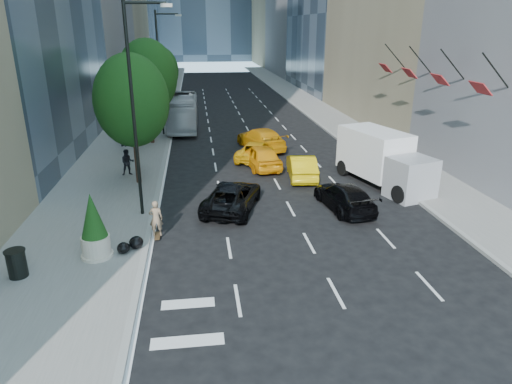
{
  "coord_description": "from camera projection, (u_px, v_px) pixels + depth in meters",
  "views": [
    {
      "loc": [
        -3.64,
        -17.49,
        8.88
      ],
      "look_at": [
        -1.02,
        2.4,
        1.6
      ],
      "focal_mm": 32.0,
      "sensor_mm": 36.0,
      "label": 1
    }
  ],
  "objects": [
    {
      "name": "black_sedan_mercedes",
      "position": [
        344.0,
        197.0,
        23.39
      ],
      "size": [
        2.47,
        4.88,
        1.36
      ],
      "primitive_type": "imported",
      "rotation": [
        0.0,
        0.0,
        3.27
      ],
      "color": "black",
      "rests_on": "ground"
    },
    {
      "name": "skateboarder",
      "position": [
        156.0,
        221.0,
        20.11
      ],
      "size": [
        0.61,
        0.4,
        1.65
      ],
      "primitive_type": "imported",
      "rotation": [
        0.0,
        0.0,
        3.16
      ],
      "color": "#7C654D",
      "rests_on": "ground"
    },
    {
      "name": "sidewalk_left",
      "position": [
        144.0,
        118.0,
        46.6
      ],
      "size": [
        6.0,
        120.0,
        0.15
      ],
      "primitive_type": "cube",
      "color": "slate",
      "rests_on": "ground"
    },
    {
      "name": "tree_near",
      "position": [
        132.0,
        101.0,
        25.58
      ],
      "size": [
        4.2,
        4.2,
        7.46
      ],
      "color": "black",
      "rests_on": "sidewalk_left"
    },
    {
      "name": "traffic_signal",
      "position": [
        171.0,
        68.0,
        54.82
      ],
      "size": [
        2.48,
        0.53,
        5.2
      ],
      "color": "black",
      "rests_on": "sidewalk_left"
    },
    {
      "name": "taxi_d",
      "position": [
        261.0,
        139.0,
        34.87
      ],
      "size": [
        3.69,
        6.01,
        1.63
      ],
      "primitive_type": "imported",
      "rotation": [
        0.0,
        0.0,
        3.41
      ],
      "color": "orange",
      "rests_on": "ground"
    },
    {
      "name": "facade_flags",
      "position": [
        426.0,
        73.0,
        28.29
      ],
      "size": [
        1.85,
        13.3,
        2.05
      ],
      "color": "black",
      "rests_on": "ground"
    },
    {
      "name": "trash_can",
      "position": [
        17.0,
        264.0,
        16.78
      ],
      "size": [
        0.68,
        0.68,
        1.02
      ],
      "primitive_type": "cylinder",
      "color": "black",
      "rests_on": "sidewalk_left"
    },
    {
      "name": "black_sedan_lincoln",
      "position": [
        232.0,
        196.0,
        23.35
      ],
      "size": [
        3.79,
        5.49,
        1.39
      ],
      "primitive_type": "imported",
      "rotation": [
        0.0,
        0.0,
        2.82
      ],
      "color": "black",
      "rests_on": "ground"
    },
    {
      "name": "taxi_a",
      "position": [
        261.0,
        156.0,
        30.28
      ],
      "size": [
        2.56,
        4.87,
        1.58
      ],
      "primitive_type": "imported",
      "rotation": [
        0.0,
        0.0,
        3.3
      ],
      "color": "orange",
      "rests_on": "ground"
    },
    {
      "name": "sidewalk_right",
      "position": [
        324.0,
        114.0,
        48.93
      ],
      "size": [
        4.0,
        120.0,
        0.15
      ],
      "primitive_type": "cube",
      "color": "slate",
      "rests_on": "ground"
    },
    {
      "name": "planter_shrub",
      "position": [
        94.0,
        227.0,
        17.98
      ],
      "size": [
        1.13,
        1.13,
        2.71
      ],
      "color": "beige",
      "rests_on": "sidewalk_left"
    },
    {
      "name": "tree_far",
      "position": [
        160.0,
        70.0,
        47.13
      ],
      "size": [
        3.9,
        3.9,
        6.92
      ],
      "color": "black",
      "rests_on": "sidewalk_left"
    },
    {
      "name": "taxi_b",
      "position": [
        302.0,
        166.0,
        28.24
      ],
      "size": [
        2.04,
        4.62,
        1.47
      ],
      "primitive_type": "imported",
      "rotation": [
        0.0,
        0.0,
        3.03
      ],
      "color": "gold",
      "rests_on": "ground"
    },
    {
      "name": "pedestrian_b",
      "position": [
        123.0,
        134.0,
        35.03
      ],
      "size": [
        1.22,
        0.79,
        1.94
      ],
      "primitive_type": "imported",
      "rotation": [
        0.0,
        0.0,
        2.84
      ],
      "color": "black",
      "rests_on": "sidewalk_left"
    },
    {
      "name": "pedestrian_a",
      "position": [
        128.0,
        162.0,
        28.27
      ],
      "size": [
        0.91,
        0.77,
        1.64
      ],
      "primitive_type": "imported",
      "rotation": [
        0.0,
        0.0,
        0.21
      ],
      "color": "black",
      "rests_on": "sidewalk_left"
    },
    {
      "name": "lamp_near",
      "position": [
        136.0,
        98.0,
        20.74
      ],
      "size": [
        2.13,
        0.22,
        10.0
      ],
      "color": "black",
      "rests_on": "sidewalk_left"
    },
    {
      "name": "box_truck",
      "position": [
        383.0,
        159.0,
        26.72
      ],
      "size": [
        4.07,
        6.92,
        3.12
      ],
      "rotation": [
        0.0,
        0.0,
        0.28
      ],
      "color": "silver",
      "rests_on": "ground"
    },
    {
      "name": "tree_mid",
      "position": [
        147.0,
        76.0,
        34.78
      ],
      "size": [
        4.5,
        4.5,
        7.99
      ],
      "color": "black",
      "rests_on": "sidewalk_left"
    },
    {
      "name": "taxi_c",
      "position": [
        257.0,
        151.0,
        32.13
      ],
      "size": [
        3.83,
        5.2,
        1.31
      ],
      "primitive_type": "imported",
      "rotation": [
        0.0,
        0.0,
        2.75
      ],
      "color": "#DC9D0B",
      "rests_on": "ground"
    },
    {
      "name": "ground",
      "position": [
        286.0,
        244.0,
        19.78
      ],
      "size": [
        160.0,
        160.0,
        0.0
      ],
      "primitive_type": "plane",
      "color": "black",
      "rests_on": "ground"
    },
    {
      "name": "lamp_far",
      "position": [
        161.0,
        66.0,
        37.52
      ],
      "size": [
        2.13,
        0.22,
        10.0
      ],
      "color": "black",
      "rests_on": "sidewalk_left"
    },
    {
      "name": "city_bus",
      "position": [
        183.0,
        112.0,
        42.22
      ],
      "size": [
        2.61,
        10.43,
        2.89
      ],
      "primitive_type": "imported",
      "rotation": [
        0.0,
        0.0,
        -0.02
      ],
      "color": "silver",
      "rests_on": "ground"
    },
    {
      "name": "garbage_bags",
      "position": [
        131.0,
        245.0,
        18.87
      ],
      "size": [
        1.03,
        1.0,
        0.51
      ],
      "color": "black",
      "rests_on": "sidewalk_left"
    }
  ]
}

